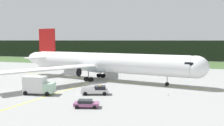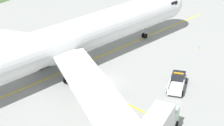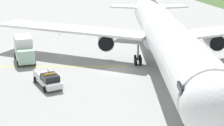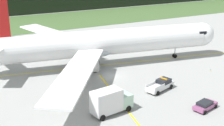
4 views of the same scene
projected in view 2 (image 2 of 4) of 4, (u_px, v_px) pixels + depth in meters
ground at (105, 82)px, 56.60m from camera, size 320.00×320.00×0.00m
taxiway_centerline_main at (73, 68)px, 60.75m from camera, size 71.85×12.95×0.01m
taxiway_centerline_spur at (163, 121)px, 47.42m from camera, size 5.10×27.30×0.01m
airliner at (69, 40)px, 58.19m from camera, size 55.42×52.04×14.84m
ops_pickup_truck at (177, 82)px, 54.68m from camera, size 6.07×3.60×1.94m
catering_truck at (160, 122)px, 43.86m from camera, size 6.55×3.43×3.94m
taxiway_edge_light_east at (199, 48)px, 67.12m from camera, size 0.12×0.12×0.46m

